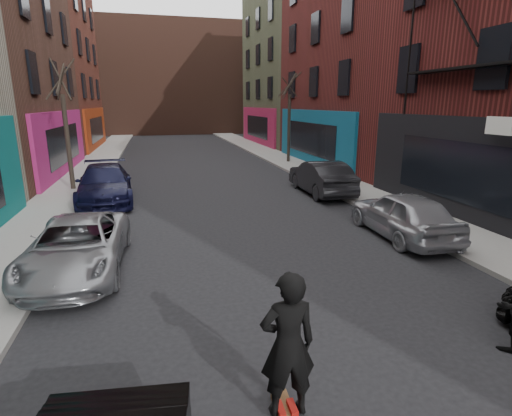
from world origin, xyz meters
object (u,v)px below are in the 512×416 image
tree_right_far (289,109)px  skateboard (286,414)px  parked_right_far (403,214)px  parked_right_end (321,177)px  skateboarder (288,345)px  parked_left_end (105,184)px  parked_left_far (77,246)px  tree_left_far (65,116)px

tree_right_far → skateboard: tree_right_far is taller
tree_right_far → skateboard: 22.83m
parked_right_far → tree_right_far: bearing=-94.0°
tree_right_far → parked_right_end: size_ratio=1.51×
parked_right_far → skateboard: bearing=48.6°
parked_right_end → tree_right_far: bearing=-98.8°
skateboard → skateboarder: (0.00, 0.00, 1.01)m
parked_left_end → skateboarder: 13.35m
parked_right_end → skateboard: size_ratio=5.62×
parked_left_far → tree_left_far: bearing=102.2°
parked_left_far → skateboarder: bearing=-57.5°
tree_left_far → skateboard: tree_left_far is taller
parked_right_end → tree_left_far: bearing=-15.6°
tree_right_far → skateboarder: bearing=-108.7°
parked_right_far → skateboarder: 8.23m
parked_left_end → parked_right_end: (9.13, -0.74, -0.00)m
tree_left_far → parked_right_far: bearing=-41.0°
parked_right_end → skateboard: bearing=66.1°
skateboard → skateboarder: skateboarder is taller
skateboard → skateboarder: bearing=0.0°
tree_right_far → parked_right_end: tree_right_far is taller
tree_left_far → parked_left_far: bearing=-79.5°
parked_left_far → skateboard: 6.58m
tree_right_far → parked_right_end: 9.77m
tree_right_far → skateboarder: tree_right_far is taller
parked_left_far → parked_left_end: bearing=92.7°
parked_left_far → parked_right_far: size_ratio=1.10×
parked_left_far → parked_left_end: size_ratio=0.89×
tree_right_far → parked_left_end: bearing=-141.7°
parked_right_far → tree_left_far: bearing=-39.1°
tree_left_far → parked_right_end: bearing=-16.6°
parked_right_end → skateboard: (-5.64, -12.14, -0.69)m
parked_right_end → parked_left_far: bearing=36.9°
tree_left_far → skateboarder: tree_left_far is taller
parked_left_far → parked_left_end: 7.26m
tree_left_far → parked_left_far: 10.28m
tree_left_far → tree_right_far: (12.40, 6.00, 0.15)m
parked_left_end → parked_left_far: bearing=-93.4°
parked_left_far → parked_right_far: parked_right_far is taller
parked_left_end → parked_right_far: bearing=-41.5°
tree_right_far → skateboarder: (-7.24, -21.36, -2.47)m
tree_left_far → parked_right_far: size_ratio=1.56×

